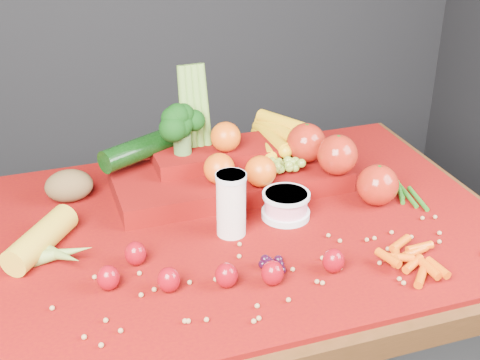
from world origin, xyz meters
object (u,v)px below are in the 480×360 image
object	(u,v)px
milk_glass	(231,202)
yogurt_bowl	(286,204)
produce_mound	(245,162)
table	(243,264)

from	to	relation	value
milk_glass	yogurt_bowl	bearing A→B (deg)	11.12
milk_glass	produce_mound	world-z (taller)	produce_mound
yogurt_bowl	produce_mound	world-z (taller)	produce_mound
produce_mound	yogurt_bowl	bearing A→B (deg)	-77.00
yogurt_bowl	produce_mound	size ratio (longest dim) A/B	0.17
table	milk_glass	size ratio (longest dim) A/B	8.20
yogurt_bowl	produce_mound	distance (m)	0.17
table	produce_mound	world-z (taller)	produce_mound
table	milk_glass	bearing A→B (deg)	-136.98
produce_mound	table	bearing A→B (deg)	-110.23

